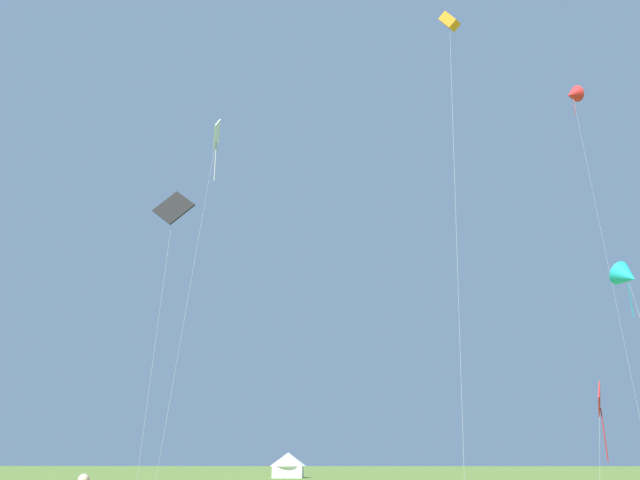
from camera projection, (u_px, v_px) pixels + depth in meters
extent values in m
cone|color=#1EB7CC|center=(627.00, 276.00, 44.09)|extent=(2.49, 2.69, 2.23)
cylinder|color=teal|center=(631.00, 300.00, 43.52)|extent=(0.05, 0.05, 2.51)
cone|color=red|center=(573.00, 95.00, 65.17)|extent=(2.47, 2.33, 2.11)
cylinder|color=maroon|center=(574.00, 106.00, 64.71)|extent=(0.05, 0.05, 1.90)
cylinder|color=#B2B2B7|center=(608.00, 265.00, 57.81)|extent=(0.75, 2.49, 37.58)
cube|color=red|center=(599.00, 399.00, 52.45)|extent=(1.20, 2.78, 2.95)
cylinder|color=maroon|center=(604.00, 435.00, 51.51)|extent=(0.09, 0.09, 4.19)
cylinder|color=#B2B2B7|center=(600.00, 441.00, 51.08)|extent=(1.17, 0.62, 6.72)
cube|color=white|center=(217.00, 134.00, 44.67)|extent=(0.41, 2.47, 2.46)
cylinder|color=#A4A4A4|center=(215.00, 161.00, 43.97)|extent=(0.08, 0.08, 3.02)
cylinder|color=#B2B2B7|center=(188.00, 296.00, 40.54)|extent=(2.33, 0.62, 23.75)
cube|color=black|center=(174.00, 208.00, 43.03)|extent=(3.08, 1.22, 2.92)
cylinder|color=#B2B2B7|center=(156.00, 339.00, 39.41)|extent=(0.49, 1.38, 18.20)
cube|color=orange|center=(450.00, 21.00, 44.92)|extent=(1.52, 1.42, 1.56)
cylinder|color=#B2B2B7|center=(456.00, 222.00, 38.68)|extent=(1.69, 2.39, 31.45)
sphere|color=beige|center=(84.00, 480.00, 12.10)|extent=(0.22, 0.22, 0.22)
cube|color=white|center=(288.00, 472.00, 71.35)|extent=(3.33, 3.33, 1.25)
cone|color=white|center=(288.00, 459.00, 71.80)|extent=(4.17, 4.17, 1.46)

